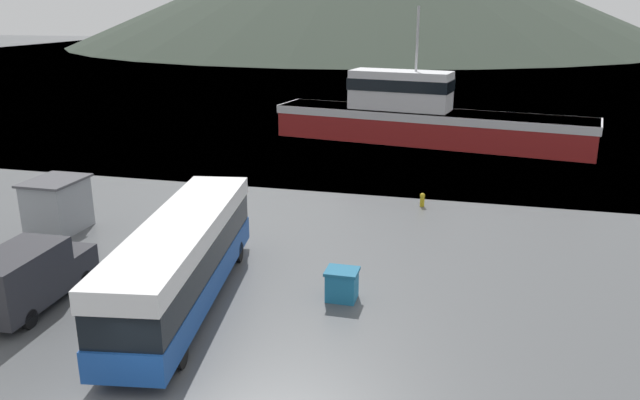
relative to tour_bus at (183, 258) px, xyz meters
name	(u,v)px	position (x,y,z in m)	size (l,w,h in m)	color
water_surface	(446,53)	(2.07, 135.72, -1.89)	(240.00, 240.00, 0.00)	#475B6B
tour_bus	(183,258)	(0.00, 0.00, 0.00)	(4.37, 12.41, 3.36)	#194799
delivery_van	(28,276)	(-5.48, -1.66, -0.61)	(2.28, 5.55, 2.41)	#2D2D33
fishing_boat	(423,117)	(5.98, 31.59, 0.25)	(26.11, 8.44, 10.82)	maroon
storage_bin	(342,284)	(5.65, 1.83, -1.27)	(1.24, 1.08, 1.22)	teal
dock_kiosk	(57,205)	(-9.73, 5.90, -0.55)	(2.42, 2.99, 2.66)	#93999E
small_boat	(538,125)	(15.73, 40.29, -1.50)	(3.77, 6.42, 0.77)	black
mooring_bollard	(422,199)	(7.58, 14.30, -1.46)	(0.29, 0.29, 0.78)	#B29919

